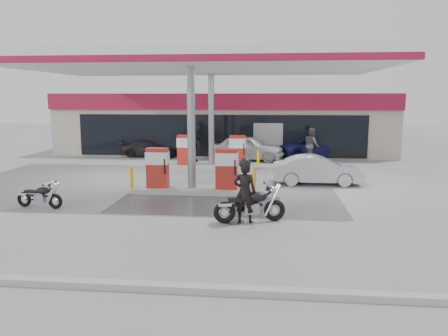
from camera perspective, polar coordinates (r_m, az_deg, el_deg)
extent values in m
plane|color=gray|center=(15.77, -5.46, -4.73)|extent=(90.00, 90.00, 0.00)
cube|color=#4C4C4F|center=(15.68, -3.66, -4.79)|extent=(6.00, 3.00, 0.00)
cylinder|color=#38383A|center=(13.58, 1.24, -7.00)|extent=(0.70, 0.70, 0.01)
cube|color=gray|center=(9.34, -14.16, -14.64)|extent=(28.00, 0.25, 0.15)
cube|color=#B9B09B|center=(31.19, 0.27, 6.00)|extent=(22.00, 8.00, 4.00)
cube|color=black|center=(27.24, -0.57, 4.24)|extent=(18.00, 0.10, 2.60)
cube|color=maroon|center=(27.06, -0.59, 8.66)|extent=(22.00, 0.25, 1.00)
cube|color=navy|center=(27.13, 14.41, 8.37)|extent=(3.50, 0.12, 0.80)
cube|color=gray|center=(27.06, 5.76, 3.52)|extent=(1.80, 0.14, 2.20)
cube|color=silver|center=(20.27, -2.86, 13.51)|extent=(16.00, 10.00, 0.60)
cube|color=maroon|center=(15.40, -5.72, 14.13)|extent=(16.00, 0.12, 0.24)
cube|color=maroon|center=(25.16, -1.11, 12.30)|extent=(16.00, 0.12, 0.24)
cylinder|color=gray|center=(17.30, -4.29, 5.23)|extent=(0.32, 0.32, 5.00)
cylinder|color=gray|center=(23.22, -1.68, 6.30)|extent=(0.32, 0.32, 5.00)
cube|color=#9E9E99|center=(17.66, -4.19, -2.89)|extent=(4.50, 1.30, 0.18)
cube|color=maroon|center=(17.79, -8.67, 0.04)|extent=(0.85, 0.48, 1.60)
cube|color=maroon|center=(17.30, 0.34, -0.11)|extent=(0.85, 0.48, 1.60)
cube|color=silver|center=(17.73, -8.70, 1.31)|extent=(0.88, 0.52, 0.50)
cube|color=silver|center=(17.24, 0.34, 1.20)|extent=(0.88, 0.52, 0.50)
cylinder|color=yellow|center=(18.17, -12.00, -1.27)|extent=(0.14, 0.14, 0.90)
cylinder|color=yellow|center=(17.31, 3.97, -1.61)|extent=(0.14, 0.14, 0.90)
cube|color=#9E9E99|center=(23.49, -1.65, 0.20)|extent=(4.50, 1.30, 0.18)
cube|color=maroon|center=(23.59, -5.03, 2.39)|extent=(0.85, 0.48, 1.60)
cube|color=maroon|center=(23.22, 1.77, 2.31)|extent=(0.85, 0.48, 1.60)
cube|color=silver|center=(23.54, -5.05, 3.35)|extent=(0.88, 0.52, 0.50)
cube|color=silver|center=(23.18, 1.78, 3.29)|extent=(0.88, 0.52, 0.50)
cylinder|color=yellow|center=(23.88, -7.61, 1.36)|extent=(0.14, 0.14, 0.90)
cylinder|color=yellow|center=(23.23, 4.47, 1.19)|extent=(0.14, 0.14, 0.90)
torus|color=black|center=(13.65, 6.61, -5.51)|extent=(0.70, 0.33, 0.68)
torus|color=black|center=(13.32, 0.07, -5.82)|extent=(0.70, 0.33, 0.68)
cube|color=gray|center=(13.45, 3.57, -5.29)|extent=(0.51, 0.38, 0.34)
cube|color=black|center=(13.39, 2.87, -4.85)|extent=(1.02, 0.37, 0.09)
ellipsoid|color=black|center=(13.40, 4.30, -3.75)|extent=(0.71, 0.51, 0.32)
cube|color=black|center=(13.30, 1.91, -4.13)|extent=(0.67, 0.42, 0.11)
cylinder|color=silver|center=(13.41, 5.74, -2.27)|extent=(0.26, 0.84, 0.04)
sphere|color=silver|center=(13.47, 6.29, -2.82)|extent=(0.20, 0.20, 0.20)
cylinder|color=silver|center=(13.52, 1.06, -5.69)|extent=(1.01, 0.35, 0.09)
imported|color=black|center=(13.29, 2.73, -3.20)|extent=(0.72, 0.51, 1.88)
torus|color=black|center=(16.09, -21.18, -4.07)|extent=(0.54, 0.19, 0.53)
torus|color=black|center=(16.80, -24.65, -3.74)|extent=(0.54, 0.19, 0.53)
cube|color=gray|center=(16.40, -22.87, -3.67)|extent=(0.38, 0.26, 0.27)
cube|color=black|center=(16.46, -23.26, -3.34)|extent=(0.80, 0.19, 0.07)
ellipsoid|color=black|center=(16.27, -22.55, -2.73)|extent=(0.53, 0.34, 0.25)
cube|color=black|center=(16.54, -23.79, -2.81)|extent=(0.51, 0.27, 0.09)
cylinder|color=silver|center=(16.07, -21.83, -1.86)|extent=(0.12, 0.67, 0.03)
sphere|color=silver|center=(16.02, -21.50, -2.26)|extent=(0.16, 0.16, 0.16)
cylinder|color=silver|center=(16.78, -23.83, -3.77)|extent=(0.80, 0.17, 0.07)
imported|color=silver|center=(26.40, 3.07, 2.66)|extent=(4.67, 2.53, 1.51)
imported|color=#4C4D51|center=(26.06, 11.38, 2.98)|extent=(1.01, 1.16, 2.03)
imported|color=#ACAFB5|center=(19.57, 12.07, -0.25)|extent=(3.86, 1.43, 1.26)
imported|color=black|center=(28.22, -9.68, 2.51)|extent=(3.79, 1.90, 1.06)
imported|color=#17184F|center=(28.00, 11.71, 2.65)|extent=(5.15, 3.65, 1.30)
imported|color=black|center=(25.73, -4.10, 3.08)|extent=(1.29, 1.04, 2.05)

